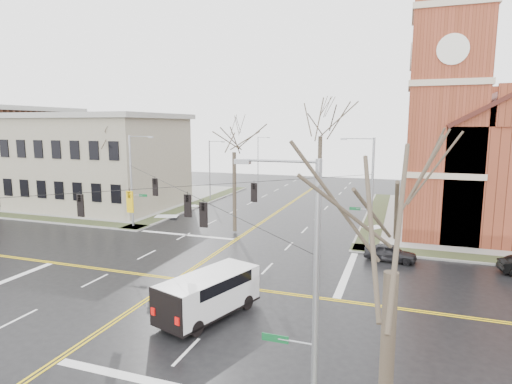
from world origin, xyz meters
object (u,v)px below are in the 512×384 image
(signal_pole_nw, at_px, (133,178))
(streetlight_north_b, at_px, (259,157))
(parked_car_a, at_px, (390,253))
(tree_nw_far, at_px, (113,143))
(tree_nw_near, at_px, (234,147))
(streetlight_north_a, at_px, (211,168))
(signal_pole_ne, at_px, (370,190))
(tree_ne, at_px, (321,129))
(cargo_van, at_px, (212,291))
(signal_pole_se, at_px, (310,294))
(tree_se, at_px, (392,255))

(signal_pole_nw, relative_size, streetlight_north_b, 1.12)
(parked_car_a, relative_size, tree_nw_far, 0.33)
(streetlight_north_b, height_order, tree_nw_near, tree_nw_near)
(streetlight_north_a, xyz_separation_m, streetlight_north_b, (0.00, 20.00, 0.00))
(signal_pole_nw, distance_m, streetlight_north_b, 36.51)
(signal_pole_ne, distance_m, tree_ne, 6.73)
(streetlight_north_b, relative_size, cargo_van, 1.25)
(signal_pole_se, xyz_separation_m, tree_nw_far, (-26.59, 25.46, 3.27))
(signal_pole_se, xyz_separation_m, streetlight_north_a, (-21.97, 39.50, -0.48))
(streetlight_north_a, relative_size, tree_ne, 0.59)
(signal_pole_ne, height_order, tree_ne, tree_ne)
(tree_ne, height_order, tree_se, tree_ne)
(signal_pole_nw, distance_m, tree_nw_near, 10.82)
(signal_pole_nw, relative_size, parked_car_a, 2.38)
(signal_pole_nw, relative_size, signal_pole_se, 1.00)
(cargo_van, height_order, tree_ne, tree_ne)
(signal_pole_ne, xyz_separation_m, tree_se, (2.39, -25.09, 2.12))
(signal_pole_nw, distance_m, tree_ne, 18.91)
(signal_pole_nw, relative_size, cargo_van, 1.41)
(streetlight_north_b, bearing_deg, streetlight_north_a, -90.00)
(parked_car_a, distance_m, tree_se, 23.21)
(cargo_van, height_order, tree_nw_near, tree_nw_near)
(signal_pole_ne, height_order, tree_nw_near, tree_nw_near)
(streetlight_north_a, bearing_deg, tree_nw_near, -57.72)
(signal_pole_ne, xyz_separation_m, cargo_van, (-6.85, -15.62, -3.60))
(signal_pole_se, xyz_separation_m, cargo_van, (-6.85, 7.38, -3.60))
(cargo_van, xyz_separation_m, tree_nw_near, (-5.55, 16.95, 6.79))
(tree_se, bearing_deg, tree_ne, 104.36)
(signal_pole_nw, distance_m, signal_pole_se, 32.28)
(tree_ne, bearing_deg, tree_se, -75.64)
(cargo_van, xyz_separation_m, tree_ne, (2.42, 17.15, 8.42))
(streetlight_north_b, bearing_deg, tree_nw_far, -97.73)
(cargo_van, relative_size, tree_ne, 0.47)
(signal_pole_se, height_order, tree_nw_far, tree_nw_far)
(signal_pole_se, bearing_deg, tree_se, -41.19)
(signal_pole_ne, height_order, streetlight_north_a, signal_pole_ne)
(signal_pole_nw, height_order, tree_nw_near, tree_nw_near)
(tree_nw_far, relative_size, tree_se, 1.17)
(signal_pole_nw, xyz_separation_m, tree_se, (25.03, -25.09, 2.12))
(tree_nw_far, height_order, tree_se, tree_nw_far)
(signal_pole_nw, xyz_separation_m, tree_ne, (18.22, 1.54, 4.82))
(tree_ne, bearing_deg, tree_nw_near, -178.54)
(signal_pole_ne, bearing_deg, parked_car_a, -55.88)
(parked_car_a, bearing_deg, signal_pole_nw, 89.34)
(cargo_van, xyz_separation_m, parked_car_a, (8.74, 12.83, -0.70))
(streetlight_north_a, xyz_separation_m, tree_se, (24.36, -41.59, 2.61))
(tree_se, bearing_deg, tree_nw_far, 136.45)
(cargo_van, bearing_deg, parked_car_a, 74.19)
(tree_nw_near, bearing_deg, tree_se, -60.78)
(signal_pole_nw, xyz_separation_m, tree_nw_near, (10.25, 1.33, 3.19))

